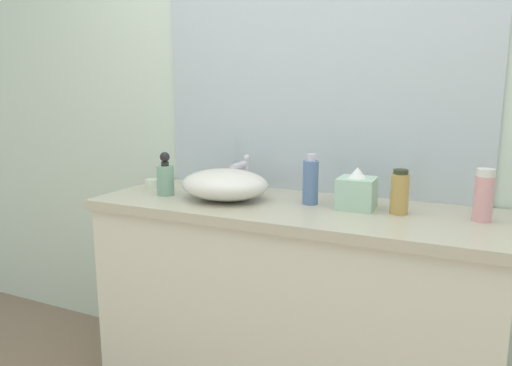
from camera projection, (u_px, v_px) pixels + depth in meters
bathroom_wall_rear at (337, 103)px, 2.08m from camera, size 6.00×0.06×2.60m
vanity_counter at (289, 310)px, 1.99m from camera, size 1.62×0.57×0.91m
wall_mirror_panel at (316, 58)px, 2.04m from camera, size 1.46×0.01×1.17m
sink_basin at (225, 184)px, 1.98m from camera, size 0.37×0.31×0.13m
faucet at (243, 171)px, 2.13m from camera, size 0.03×0.15×0.16m
soap_dispenser at (165, 178)px, 2.06m from camera, size 0.07×0.07×0.19m
lotion_bottle at (400, 193)px, 1.74m from camera, size 0.07×0.07×0.17m
perfume_bottle at (484, 196)px, 1.64m from camera, size 0.06×0.06×0.18m
spray_can at (311, 181)px, 1.89m from camera, size 0.06×0.06×0.20m
tissue_box at (357, 191)px, 1.83m from camera, size 0.14×0.14×0.16m
candle_jar at (152, 184)px, 2.22m from camera, size 0.06×0.06×0.04m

